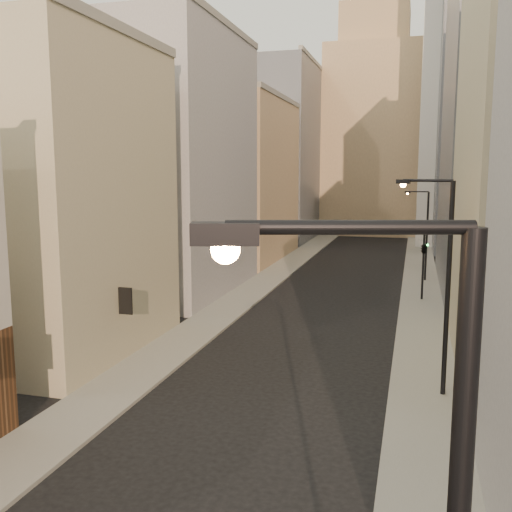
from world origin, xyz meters
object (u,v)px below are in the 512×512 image
at_px(clock_tower, 373,119).
at_px(streetlamp_far, 425,230).
at_px(streetlamp_mid, 443,275).
at_px(traffic_light_right, 424,250).
at_px(white_tower, 454,99).

bearing_deg(clock_tower, streetlamp_far, -79.38).
bearing_deg(streetlamp_mid, traffic_light_right, 106.15).
xyz_separation_m(white_tower, streetlamp_far, (-3.34, -26.89, -14.12)).
bearing_deg(streetlamp_far, clock_tower, 97.40).
bearing_deg(white_tower, traffic_light_right, -95.69).
xyz_separation_m(clock_tower, streetlamp_far, (7.66, -40.89, -13.15)).
bearing_deg(traffic_light_right, streetlamp_mid, 72.83).
relative_size(white_tower, traffic_light_right, 8.30).
height_order(streetlamp_far, traffic_light_right, streetlamp_far).
height_order(white_tower, streetlamp_far, white_tower).
distance_m(streetlamp_far, traffic_light_right, 7.92).
bearing_deg(traffic_light_right, streetlamp_far, -109.55).
xyz_separation_m(streetlamp_far, traffic_light_right, (-0.13, -7.89, -0.67)).
relative_size(clock_tower, traffic_light_right, 8.98).
relative_size(streetlamp_mid, traffic_light_right, 1.84).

